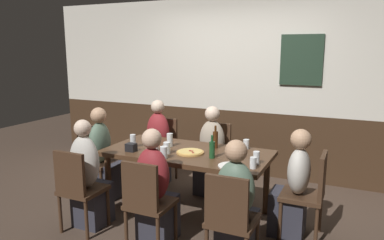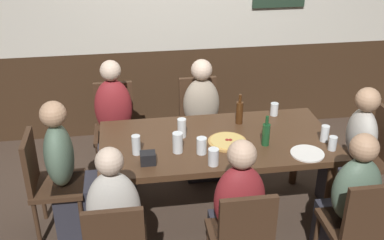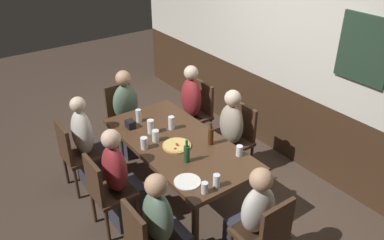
{
  "view_description": "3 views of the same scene",
  "coord_description": "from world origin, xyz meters",
  "px_view_note": "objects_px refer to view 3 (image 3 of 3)",
  "views": [
    {
      "loc": [
        1.7,
        -3.54,
        1.86
      ],
      "look_at": [
        0.07,
        -0.02,
        1.1
      ],
      "focal_mm": 34.1,
      "sensor_mm": 36.0,
      "label": 1
    },
    {
      "loc": [
        -0.68,
        -3.19,
        2.57
      ],
      "look_at": [
        -0.18,
        0.12,
        0.87
      ],
      "focal_mm": 44.28,
      "sensor_mm": 36.0,
      "label": 2
    },
    {
      "loc": [
        2.95,
        -1.95,
        3.0
      ],
      "look_at": [
        0.08,
        0.12,
        1.0
      ],
      "focal_mm": 36.64,
      "sensor_mm": 36.0,
      "label": 3
    }
  ],
  "objects_px": {
    "chair_mid_far": "(238,136)",
    "person_head_east": "(252,225)",
    "person_mid_far": "(227,141)",
    "pizza": "(177,145)",
    "person_left_far": "(188,114)",
    "pint_glass_pale": "(205,188)",
    "chair_head_west": "(123,114)",
    "pint_glass_stout": "(171,123)",
    "beer_bottle_green": "(187,153)",
    "chair_mid_near": "(106,190)",
    "chair_left_far": "(198,111)",
    "dining_table": "(178,148)",
    "beer_glass_half": "(216,181)",
    "tumbler_water": "(144,144)",
    "chair_head_east": "(266,233)",
    "beer_glass_tall": "(239,151)",
    "pint_glass_amber": "(139,116)",
    "highball_clear": "(151,127)",
    "beer_bottle_brown": "(211,136)",
    "tumbler_short": "(156,136)",
    "chair_right_near": "(147,240)",
    "condiment_caddy": "(130,124)",
    "person_left_near": "(89,149)",
    "person_right_near": "(164,234)",
    "plate_white_large": "(187,182)",
    "person_head_west": "(129,119)"
  },
  "relations": [
    {
      "from": "pint_glass_amber",
      "to": "beer_bottle_green",
      "type": "bearing_deg",
      "value": -0.72
    },
    {
      "from": "dining_table",
      "to": "chair_mid_far",
      "type": "xyz_separation_m",
      "value": [
        0.0,
        0.87,
        -0.17
      ]
    },
    {
      "from": "chair_head_west",
      "to": "person_head_east",
      "type": "relative_size",
      "value": 0.8
    },
    {
      "from": "chair_head_west",
      "to": "person_head_east",
      "type": "bearing_deg",
      "value": 0.0
    },
    {
      "from": "chair_right_near",
      "to": "condiment_caddy",
      "type": "relative_size",
      "value": 8.0
    },
    {
      "from": "pint_glass_stout",
      "to": "person_left_near",
      "type": "bearing_deg",
      "value": -124.2
    },
    {
      "from": "chair_head_east",
      "to": "tumbler_water",
      "type": "xyz_separation_m",
      "value": [
        -1.43,
        -0.36,
        0.3
      ]
    },
    {
      "from": "person_mid_far",
      "to": "pizza",
      "type": "height_order",
      "value": "person_mid_far"
    },
    {
      "from": "chair_mid_near",
      "to": "pizza",
      "type": "xyz_separation_m",
      "value": [
        0.07,
        0.8,
        0.26
      ]
    },
    {
      "from": "beer_glass_half",
      "to": "person_left_far",
      "type": "bearing_deg",
      "value": 152.54
    },
    {
      "from": "chair_mid_near",
      "to": "beer_glass_half",
      "type": "relative_size",
      "value": 6.76
    },
    {
      "from": "tumbler_water",
      "to": "beer_glass_tall",
      "type": "xyz_separation_m",
      "value": [
        0.67,
        0.71,
        -0.01
      ]
    },
    {
      "from": "person_head_west",
      "to": "pint_glass_pale",
      "type": "distance_m",
      "value": 2.05
    },
    {
      "from": "highball_clear",
      "to": "person_head_east",
      "type": "bearing_deg",
      "value": 5.38
    },
    {
      "from": "chair_left_far",
      "to": "pizza",
      "type": "distance_m",
      "value": 1.3
    },
    {
      "from": "tumbler_water",
      "to": "pizza",
      "type": "bearing_deg",
      "value": 60.32
    },
    {
      "from": "chair_left_far",
      "to": "person_head_east",
      "type": "height_order",
      "value": "person_head_east"
    },
    {
      "from": "dining_table",
      "to": "chair_mid_far",
      "type": "relative_size",
      "value": 2.09
    },
    {
      "from": "person_right_near",
      "to": "plate_white_large",
      "type": "bearing_deg",
      "value": 115.85
    },
    {
      "from": "person_mid_far",
      "to": "person_right_near",
      "type": "bearing_deg",
      "value": -60.14
    },
    {
      "from": "plate_white_large",
      "to": "chair_left_far",
      "type": "bearing_deg",
      "value": 140.34
    },
    {
      "from": "chair_mid_far",
      "to": "person_head_east",
      "type": "xyz_separation_m",
      "value": [
        1.17,
        -0.87,
        -0.03
      ]
    },
    {
      "from": "condiment_caddy",
      "to": "tumbler_short",
      "type": "bearing_deg",
      "value": 12.17
    },
    {
      "from": "highball_clear",
      "to": "chair_mid_near",
      "type": "bearing_deg",
      "value": -65.61
    },
    {
      "from": "pint_glass_stout",
      "to": "beer_bottle_green",
      "type": "relative_size",
      "value": 0.63
    },
    {
      "from": "pint_glass_pale",
      "to": "highball_clear",
      "type": "distance_m",
      "value": 1.17
    },
    {
      "from": "chair_left_far",
      "to": "person_head_west",
      "type": "xyz_separation_m",
      "value": [
        -0.36,
        -0.87,
        -0.01
      ]
    },
    {
      "from": "person_right_near",
      "to": "beer_glass_half",
      "type": "height_order",
      "value": "person_right_near"
    },
    {
      "from": "person_mid_far",
      "to": "tumbler_water",
      "type": "xyz_separation_m",
      "value": [
        -0.1,
        -1.06,
        0.32
      ]
    },
    {
      "from": "chair_mid_far",
      "to": "beer_glass_tall",
      "type": "distance_m",
      "value": 0.82
    },
    {
      "from": "tumbler_water",
      "to": "beer_glass_tall",
      "type": "bearing_deg",
      "value": 46.66
    },
    {
      "from": "chair_mid_far",
      "to": "tumbler_water",
      "type": "height_order",
      "value": "chair_mid_far"
    },
    {
      "from": "person_left_far",
      "to": "beer_glass_tall",
      "type": "height_order",
      "value": "person_left_far"
    },
    {
      "from": "tumbler_short",
      "to": "person_mid_far",
      "type": "bearing_deg",
      "value": 80.09
    },
    {
      "from": "dining_table",
      "to": "chair_right_near",
      "type": "xyz_separation_m",
      "value": [
        0.81,
        -0.87,
        -0.17
      ]
    },
    {
      "from": "person_head_west",
      "to": "pint_glass_pale",
      "type": "relative_size",
      "value": 10.5
    },
    {
      "from": "dining_table",
      "to": "pizza",
      "type": "bearing_deg",
      "value": -43.38
    },
    {
      "from": "dining_table",
      "to": "beer_glass_half",
      "type": "relative_size",
      "value": 14.11
    },
    {
      "from": "person_left_far",
      "to": "pint_glass_pale",
      "type": "relative_size",
      "value": 10.71
    },
    {
      "from": "chair_mid_near",
      "to": "chair_head_east",
      "type": "bearing_deg",
      "value": 33.02
    },
    {
      "from": "person_head_east",
      "to": "tumbler_short",
      "type": "height_order",
      "value": "person_head_east"
    },
    {
      "from": "highball_clear",
      "to": "chair_left_far",
      "type": "bearing_deg",
      "value": 115.43
    },
    {
      "from": "chair_head_east",
      "to": "pint_glass_stout",
      "type": "xyz_separation_m",
      "value": [
        -1.6,
        0.09,
        0.31
      ]
    },
    {
      "from": "person_right_near",
      "to": "person_head_east",
      "type": "xyz_separation_m",
      "value": [
        0.36,
        0.7,
        -0.01
      ]
    },
    {
      "from": "pint_glass_stout",
      "to": "pint_glass_pale",
      "type": "bearing_deg",
      "value": -18.67
    },
    {
      "from": "pint_glass_pale",
      "to": "highball_clear",
      "type": "height_order",
      "value": "highball_clear"
    },
    {
      "from": "chair_mid_near",
      "to": "person_mid_far",
      "type": "xyz_separation_m",
      "value": [
        -0.0,
        1.57,
        -0.02
      ]
    },
    {
      "from": "highball_clear",
      "to": "beer_bottle_brown",
      "type": "distance_m",
      "value": 0.69
    },
    {
      "from": "chair_right_near",
      "to": "plate_white_large",
      "type": "height_order",
      "value": "chair_right_near"
    },
    {
      "from": "person_left_near",
      "to": "condiment_caddy",
      "type": "bearing_deg",
      "value": 60.18
    }
  ]
}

